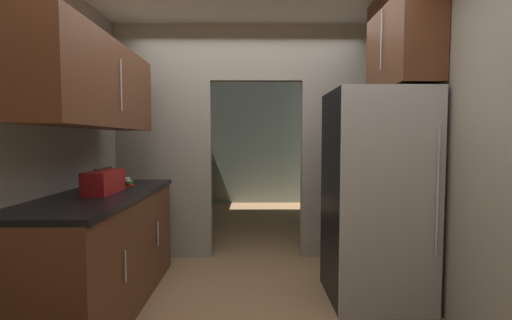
% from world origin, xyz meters
% --- Properties ---
extents(ground, '(20.00, 20.00, 0.00)m').
position_xyz_m(ground, '(0.00, 0.00, 0.00)').
color(ground, '#93704C').
extents(kitchen_partition, '(3.03, 0.12, 2.66)m').
position_xyz_m(kitchen_partition, '(-0.03, 1.37, 1.44)').
color(kitchen_partition, '#9E998C').
rests_on(kitchen_partition, ground).
extents(adjoining_room_shell, '(3.03, 3.54, 2.66)m').
position_xyz_m(adjoining_room_shell, '(0.00, 3.64, 1.33)').
color(adjoining_room_shell, gray).
rests_on(adjoining_room_shell, ground).
extents(kitchen_flank_right, '(0.10, 3.87, 2.66)m').
position_xyz_m(kitchen_flank_right, '(1.56, -0.57, 1.33)').
color(kitchen_flank_right, '#9E998C').
rests_on(kitchen_flank_right, ground).
extents(refrigerator, '(0.78, 0.77, 1.77)m').
position_xyz_m(refrigerator, '(1.09, 0.26, 0.88)').
color(refrigerator, black).
rests_on(refrigerator, ground).
extents(lower_cabinet_run, '(0.69, 1.88, 0.94)m').
position_xyz_m(lower_cabinet_run, '(-1.17, 0.11, 0.47)').
color(lower_cabinet_run, brown).
rests_on(lower_cabinet_run, ground).
extents(upper_cabinet_counterside, '(0.36, 1.69, 0.68)m').
position_xyz_m(upper_cabinet_counterside, '(-1.17, 0.11, 1.79)').
color(upper_cabinet_counterside, brown).
extents(upper_cabinet_fridgeside, '(0.36, 0.85, 0.84)m').
position_xyz_m(upper_cabinet_fridgeside, '(1.33, 0.37, 2.22)').
color(upper_cabinet_fridgeside, brown).
extents(boombox, '(0.19, 0.43, 0.21)m').
position_xyz_m(boombox, '(-1.14, 0.11, 1.03)').
color(boombox, maroon).
rests_on(boombox, lower_cabinet_run).
extents(book_stack, '(0.15, 0.18, 0.08)m').
position_xyz_m(book_stack, '(-1.13, 0.52, 0.98)').
color(book_stack, red).
rests_on(book_stack, lower_cabinet_run).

